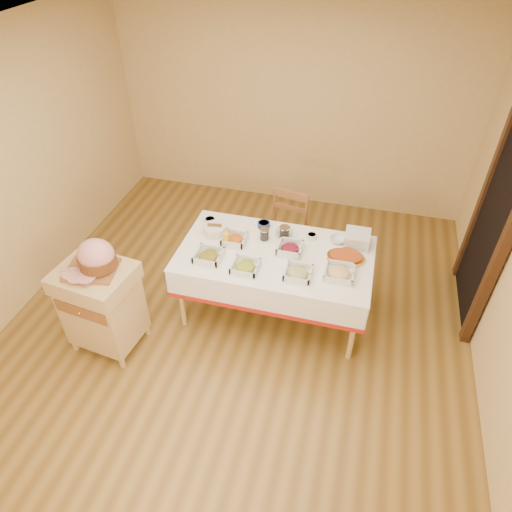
{
  "coord_description": "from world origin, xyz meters",
  "views": [
    {
      "loc": [
        0.98,
        -2.96,
        3.45
      ],
      "look_at": [
        0.14,
        0.2,
        0.77
      ],
      "focal_mm": 32.0,
      "sensor_mm": 36.0,
      "label": 1
    }
  ],
  "objects_px": {
    "preserve_jar_right": "(284,233)",
    "plate_stack": "(357,238)",
    "dining_chair": "(284,234)",
    "ham_on_board": "(96,258)",
    "mustard_bottle": "(226,238)",
    "dining_table": "(275,266)",
    "butcher_cart": "(102,304)",
    "brass_platter": "(346,257)",
    "preserve_jar_left": "(264,235)",
    "bread_basket": "(215,230)"
  },
  "relations": [
    {
      "from": "preserve_jar_right",
      "to": "mustard_bottle",
      "type": "height_order",
      "value": "mustard_bottle"
    },
    {
      "from": "bread_basket",
      "to": "butcher_cart",
      "type": "bearing_deg",
      "value": -128.3
    },
    {
      "from": "preserve_jar_right",
      "to": "plate_stack",
      "type": "height_order",
      "value": "preserve_jar_right"
    },
    {
      "from": "dining_table",
      "to": "butcher_cart",
      "type": "height_order",
      "value": "butcher_cart"
    },
    {
      "from": "dining_chair",
      "to": "ham_on_board",
      "type": "bearing_deg",
      "value": -132.19
    },
    {
      "from": "dining_table",
      "to": "brass_platter",
      "type": "height_order",
      "value": "brass_platter"
    },
    {
      "from": "dining_chair",
      "to": "preserve_jar_right",
      "type": "xyz_separation_m",
      "value": [
        0.08,
        -0.43,
        0.33
      ]
    },
    {
      "from": "dining_table",
      "to": "preserve_jar_right",
      "type": "xyz_separation_m",
      "value": [
        0.03,
        0.25,
        0.22
      ]
    },
    {
      "from": "butcher_cart",
      "to": "preserve_jar_right",
      "type": "height_order",
      "value": "butcher_cart"
    },
    {
      "from": "dining_table",
      "to": "bread_basket",
      "type": "xyz_separation_m",
      "value": [
        -0.65,
        0.15,
        0.2
      ]
    },
    {
      "from": "preserve_jar_right",
      "to": "ham_on_board",
      "type": "bearing_deg",
      "value": -143.79
    },
    {
      "from": "dining_chair",
      "to": "plate_stack",
      "type": "relative_size",
      "value": 4.05
    },
    {
      "from": "ham_on_board",
      "to": "brass_platter",
      "type": "relative_size",
      "value": 1.27
    },
    {
      "from": "dining_table",
      "to": "butcher_cart",
      "type": "xyz_separation_m",
      "value": [
        -1.41,
        -0.81,
        -0.09
      ]
    },
    {
      "from": "ham_on_board",
      "to": "preserve_jar_right",
      "type": "distance_m",
      "value": 1.75
    },
    {
      "from": "dining_table",
      "to": "preserve_jar_left",
      "type": "relative_size",
      "value": 15.45
    },
    {
      "from": "ham_on_board",
      "to": "brass_platter",
      "type": "xyz_separation_m",
      "value": [
        2.02,
        0.86,
        -0.25
      ]
    },
    {
      "from": "dining_chair",
      "to": "mustard_bottle",
      "type": "height_order",
      "value": "dining_chair"
    },
    {
      "from": "mustard_bottle",
      "to": "bread_basket",
      "type": "bearing_deg",
      "value": 137.44
    },
    {
      "from": "dining_chair",
      "to": "plate_stack",
      "type": "xyz_separation_m",
      "value": [
        0.77,
        -0.34,
        0.33
      ]
    },
    {
      "from": "dining_table",
      "to": "dining_chair",
      "type": "relative_size",
      "value": 1.91
    },
    {
      "from": "ham_on_board",
      "to": "preserve_jar_left",
      "type": "bearing_deg",
      "value": 38.36
    },
    {
      "from": "ham_on_board",
      "to": "dining_chair",
      "type": "bearing_deg",
      "value": 47.81
    },
    {
      "from": "preserve_jar_right",
      "to": "brass_platter",
      "type": "height_order",
      "value": "preserve_jar_right"
    },
    {
      "from": "dining_chair",
      "to": "brass_platter",
      "type": "distance_m",
      "value": 0.96
    },
    {
      "from": "dining_table",
      "to": "preserve_jar_right",
      "type": "bearing_deg",
      "value": 82.63
    },
    {
      "from": "butcher_cart",
      "to": "mustard_bottle",
      "type": "xyz_separation_m",
      "value": [
        0.93,
        0.81,
        0.33
      ]
    },
    {
      "from": "butcher_cart",
      "to": "brass_platter",
      "type": "xyz_separation_m",
      "value": [
        2.06,
        0.9,
        0.27
      ]
    },
    {
      "from": "dining_chair",
      "to": "brass_platter",
      "type": "bearing_deg",
      "value": -40.51
    },
    {
      "from": "dining_table",
      "to": "bread_basket",
      "type": "relative_size",
      "value": 7.95
    },
    {
      "from": "preserve_jar_right",
      "to": "bread_basket",
      "type": "distance_m",
      "value": 0.69
    },
    {
      "from": "ham_on_board",
      "to": "plate_stack",
      "type": "xyz_separation_m",
      "value": [
        2.09,
        1.11,
        -0.2
      ]
    },
    {
      "from": "preserve_jar_left",
      "to": "plate_stack",
      "type": "relative_size",
      "value": 0.5
    },
    {
      "from": "ham_on_board",
      "to": "plate_stack",
      "type": "bearing_deg",
      "value": 28.07
    },
    {
      "from": "ham_on_board",
      "to": "bread_basket",
      "type": "xyz_separation_m",
      "value": [
        0.72,
        0.93,
        -0.22
      ]
    },
    {
      "from": "preserve_jar_right",
      "to": "brass_platter",
      "type": "relative_size",
      "value": 0.38
    },
    {
      "from": "dining_table",
      "to": "bread_basket",
      "type": "distance_m",
      "value": 0.7
    },
    {
      "from": "butcher_cart",
      "to": "dining_table",
      "type": "bearing_deg",
      "value": 29.89
    },
    {
      "from": "mustard_bottle",
      "to": "plate_stack",
      "type": "xyz_separation_m",
      "value": [
        1.2,
        0.34,
        -0.02
      ]
    },
    {
      "from": "butcher_cart",
      "to": "preserve_jar_left",
      "type": "xyz_separation_m",
      "value": [
        1.26,
        1.0,
        0.3
      ]
    },
    {
      "from": "preserve_jar_right",
      "to": "plate_stack",
      "type": "relative_size",
      "value": 0.57
    },
    {
      "from": "dining_chair",
      "to": "preserve_jar_left",
      "type": "xyz_separation_m",
      "value": [
        -0.1,
        -0.49,
        0.32
      ]
    },
    {
      "from": "dining_chair",
      "to": "bread_basket",
      "type": "height_order",
      "value": "dining_chair"
    },
    {
      "from": "preserve_jar_right",
      "to": "brass_platter",
      "type": "xyz_separation_m",
      "value": [
        0.62,
        -0.16,
        -0.04
      ]
    },
    {
      "from": "dining_table",
      "to": "brass_platter",
      "type": "relative_size",
      "value": 5.2
    },
    {
      "from": "plate_stack",
      "to": "butcher_cart",
      "type": "bearing_deg",
      "value": -151.7
    },
    {
      "from": "preserve_jar_left",
      "to": "brass_platter",
      "type": "distance_m",
      "value": 0.81
    },
    {
      "from": "preserve_jar_left",
      "to": "dining_chair",
      "type": "bearing_deg",
      "value": 78.1
    },
    {
      "from": "mustard_bottle",
      "to": "brass_platter",
      "type": "height_order",
      "value": "mustard_bottle"
    },
    {
      "from": "ham_on_board",
      "to": "butcher_cart",
      "type": "bearing_deg",
      "value": -141.94
    }
  ]
}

